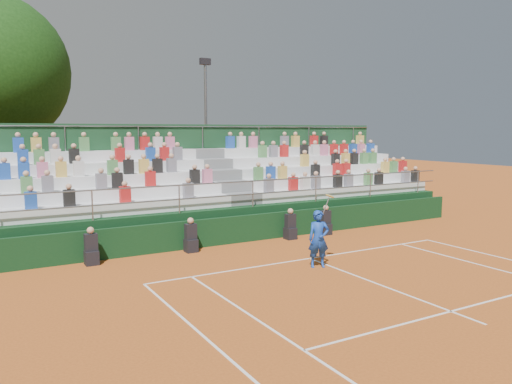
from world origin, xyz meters
TOP-DOWN VIEW (x-y plane):
  - ground at (0.00, 0.00)m, footprint 90.00×90.00m
  - courtside_wall at (0.00, 3.20)m, footprint 20.00×0.15m
  - line_officials at (-1.36, 2.75)m, footprint 9.45×0.40m
  - grandstand at (0.00, 6.44)m, footprint 20.00×5.20m
  - tennis_player at (-0.37, -0.95)m, footprint 0.90×0.63m
  - floodlight_mast at (2.18, 12.93)m, footprint 0.60×0.25m

SIDE VIEW (x-z plane):
  - ground at x=0.00m, z-range 0.00..0.00m
  - line_officials at x=-1.36m, z-range -0.12..1.07m
  - courtside_wall at x=0.00m, z-range 0.00..1.00m
  - tennis_player at x=-0.37m, z-range -0.23..1.99m
  - grandstand at x=0.00m, z-range -1.11..3.29m
  - floodlight_mast at x=2.18m, z-range 0.67..8.74m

